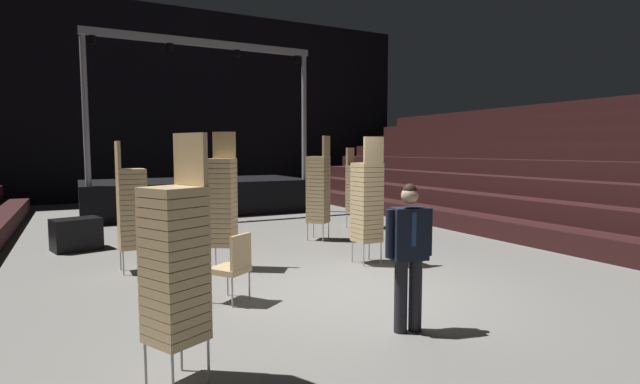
# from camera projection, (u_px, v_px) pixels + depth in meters

# --- Properties ---
(ground_plane) EXTENTS (22.00, 30.00, 0.10)m
(ground_plane) POSITION_uv_depth(u_px,v_px,m) (356.00, 295.00, 6.95)
(ground_plane) COLOR slate
(arena_end_wall) EXTENTS (22.00, 0.30, 8.00)m
(arena_end_wall) POSITION_uv_depth(u_px,v_px,m) (169.00, 104.00, 19.88)
(arena_end_wall) COLOR black
(arena_end_wall) RESTS_ON ground_plane
(bleacher_bank_right) EXTENTS (6.00, 24.00, 3.60)m
(bleacher_bank_right) POSITION_uv_depth(u_px,v_px,m) (621.00, 161.00, 11.32)
(bleacher_bank_right) COLOR black
(bleacher_bank_right) RESTS_ON ground_plane
(stage_riser) EXTENTS (7.06, 3.50, 5.35)m
(stage_riser) POSITION_uv_depth(u_px,v_px,m) (197.00, 194.00, 15.88)
(stage_riser) COLOR black
(stage_riser) RESTS_ON ground_plane
(man_with_tie) EXTENTS (0.57, 0.31, 1.70)m
(man_with_tie) POSITION_uv_depth(u_px,v_px,m) (409.00, 249.00, 5.36)
(man_with_tie) COLOR black
(man_with_tie) RESTS_ON ground_plane
(chair_stack_front_left) EXTENTS (0.45, 0.45, 2.31)m
(chair_stack_front_left) POSITION_uv_depth(u_px,v_px,m) (367.00, 201.00, 8.63)
(chair_stack_front_left) COLOR #B2B5BA
(chair_stack_front_left) RESTS_ON ground_plane
(chair_stack_front_right) EXTENTS (0.59, 0.59, 2.22)m
(chair_stack_front_right) POSITION_uv_depth(u_px,v_px,m) (175.00, 261.00, 4.12)
(chair_stack_front_right) COLOR #B2B5BA
(chair_stack_front_right) RESTS_ON ground_plane
(chair_stack_mid_left) EXTENTS (0.62, 0.62, 2.39)m
(chair_stack_mid_left) POSITION_uv_depth(u_px,v_px,m) (318.00, 188.00, 10.91)
(chair_stack_mid_left) COLOR #B2B5BA
(chair_stack_mid_left) RESTS_ON ground_plane
(chair_stack_mid_right) EXTENTS (0.46, 0.46, 2.22)m
(chair_stack_mid_right) POSITION_uv_depth(u_px,v_px,m) (132.00, 207.00, 8.04)
(chair_stack_mid_right) COLOR #B2B5BA
(chair_stack_mid_right) RESTS_ON ground_plane
(chair_stack_mid_centre) EXTENTS (0.61, 0.61, 2.39)m
(chair_stack_mid_centre) POSITION_uv_depth(u_px,v_px,m) (222.00, 201.00, 8.24)
(chair_stack_mid_centre) COLOR #B2B5BA
(chair_stack_mid_centre) RESTS_ON ground_plane
(chair_stack_rear_left) EXTENTS (0.61, 0.61, 2.14)m
(chair_stack_rear_left) POSITION_uv_depth(u_px,v_px,m) (356.00, 188.00, 12.68)
(chair_stack_rear_left) COLOR #B2B5BA
(chair_stack_rear_left) RESTS_ON ground_plane
(equipment_road_case) EXTENTS (1.03, 0.82, 0.66)m
(equipment_road_case) POSITION_uv_depth(u_px,v_px,m) (76.00, 234.00, 9.86)
(equipment_road_case) COLOR black
(equipment_road_case) RESTS_ON ground_plane
(loose_chair_near_man) EXTENTS (0.61, 0.61, 0.95)m
(loose_chair_near_man) POSITION_uv_depth(u_px,v_px,m) (234.00, 264.00, 6.44)
(loose_chair_near_man) COLOR #B2B5BA
(loose_chair_near_man) RESTS_ON ground_plane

